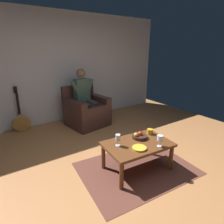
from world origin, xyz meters
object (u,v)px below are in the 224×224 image
(guitar, at_px, (21,121))
(candle_jar, at_px, (150,132))
(wine_glass_near, at_px, (118,138))
(wine_glass_far, at_px, (160,139))
(coffee_table, at_px, (137,147))
(person_seated, at_px, (85,95))
(decorative_dish, at_px, (140,148))
(armchair, at_px, (86,111))
(fruit_bowl, at_px, (139,136))

(guitar, bearing_deg, candle_jar, 123.77)
(wine_glass_near, bearing_deg, wine_glass_far, 144.55)
(wine_glass_near, bearing_deg, coffee_table, 161.36)
(person_seated, distance_m, decorative_dish, 2.23)
(guitar, bearing_deg, coffee_table, 115.96)
(armchair, relative_size, candle_jar, 9.90)
(coffee_table, bearing_deg, candle_jar, -161.06)
(decorative_dish, bearing_deg, wine_glass_near, -50.82)
(coffee_table, distance_m, candle_jar, 0.40)
(armchair, relative_size, person_seated, 0.73)
(coffee_table, relative_size, guitar, 1.02)
(person_seated, xyz_separation_m, coffee_table, (0.15, 2.06, -0.34))
(candle_jar, bearing_deg, fruit_bowl, 4.27)
(person_seated, bearing_deg, candle_jar, 86.98)
(coffee_table, height_order, decorative_dish, decorative_dish)
(armchair, relative_size, fruit_bowl, 4.17)
(coffee_table, height_order, wine_glass_near, wine_glass_near)
(guitar, distance_m, fruit_bowl, 2.75)
(guitar, distance_m, decorative_dish, 2.87)
(armchair, height_order, decorative_dish, armchair)
(wine_glass_far, xyz_separation_m, decorative_dish, (0.28, -0.10, -0.11))
(armchair, bearing_deg, wine_glass_far, 81.47)
(decorative_dish, bearing_deg, guitar, -66.92)
(fruit_bowl, distance_m, candle_jar, 0.24)
(person_seated, distance_m, coffee_table, 2.09)
(wine_glass_near, height_order, wine_glass_far, wine_glass_near)
(fruit_bowl, xyz_separation_m, candle_jar, (-0.24, -0.02, 0.01))
(armchair, height_order, wine_glass_far, armchair)
(person_seated, xyz_separation_m, candle_jar, (-0.22, 1.93, -0.24))
(armchair, relative_size, wine_glass_far, 5.70)
(coffee_table, relative_size, wine_glass_near, 5.86)
(guitar, bearing_deg, fruit_bowl, 119.33)
(wine_glass_near, xyz_separation_m, wine_glass_far, (-0.48, 0.34, 0.00))
(guitar, height_order, candle_jar, guitar)
(decorative_dish, height_order, candle_jar, candle_jar)
(candle_jar, bearing_deg, armchair, -83.61)
(guitar, height_order, wine_glass_far, guitar)
(armchair, xyz_separation_m, decorative_dish, (0.25, 2.17, 0.11))
(wine_glass_near, distance_m, fruit_bowl, 0.42)
(wine_glass_far, height_order, candle_jar, wine_glass_far)
(armchair, relative_size, wine_glass_near, 5.57)
(decorative_dish, bearing_deg, candle_jar, -149.53)
(wine_glass_near, bearing_deg, decorative_dish, 129.18)
(decorative_dish, bearing_deg, person_seated, -96.25)
(coffee_table, relative_size, decorative_dish, 5.11)
(armchair, distance_m, candle_jar, 1.92)
(wine_glass_far, bearing_deg, guitar, -62.81)
(armchair, bearing_deg, coffee_table, 76.17)
(fruit_bowl, distance_m, decorative_dish, 0.33)
(decorative_dish, bearing_deg, fruit_bowl, -130.66)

